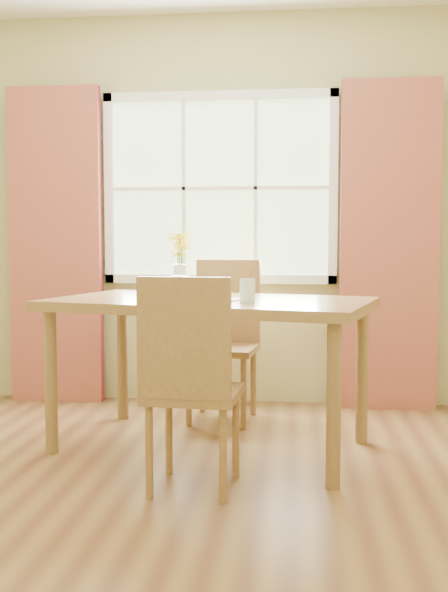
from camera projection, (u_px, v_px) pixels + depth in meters
name	position (u px, v px, depth m)	size (l,w,h in m)	color
room	(173.00, 190.00, 2.96)	(4.24, 3.84, 2.74)	brown
window	(220.00, 188.00, 4.80)	(1.62, 0.06, 1.32)	#A6C998
curtain_left	(56.00, 246.00, 4.86)	(0.65, 0.08, 2.20)	maroon
curtain_right	(389.00, 246.00, 4.63)	(0.65, 0.08, 2.20)	maroon
dining_table	(210.00, 314.00, 3.74)	(1.87, 1.35, 0.82)	brown
chair_near	(190.00, 376.00, 3.06)	(0.44, 0.44, 0.98)	brown
chair_far	(225.00, 331.00, 4.44)	(0.47, 0.47, 1.02)	brown
placemat	(195.00, 299.00, 3.67)	(0.45, 0.33, 0.01)	#B4BEA1
plate	(188.00, 298.00, 3.63)	(0.22, 0.22, 0.01)	#9BB92E
croissant_sandwich	(179.00, 286.00, 3.63)	(0.18, 0.14, 0.12)	#F5BF53
water_glass	(248.00, 291.00, 3.53)	(0.08, 0.08, 0.12)	silver
flower_vase	(180.00, 255.00, 3.99)	(0.15, 0.15, 0.37)	silver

